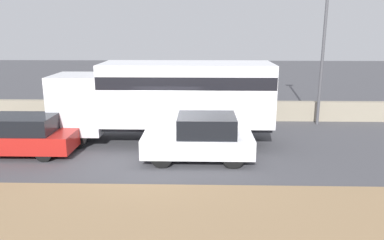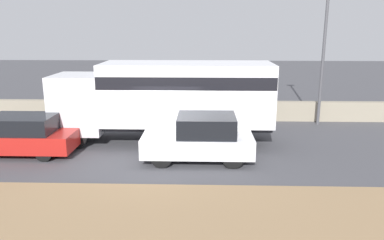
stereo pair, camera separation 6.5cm
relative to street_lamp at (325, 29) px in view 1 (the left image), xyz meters
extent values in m
plane|color=#47474C|center=(-6.91, -4.97, -4.54)|extent=(80.00, 80.00, 0.00)
cube|color=#937551|center=(-6.91, -10.39, -4.52)|extent=(60.00, 5.90, 0.04)
cube|color=gray|center=(-6.91, 0.72, -4.05)|extent=(60.00, 0.35, 0.99)
cylinder|color=#4C4C51|center=(0.00, 0.00, -0.69)|extent=(0.14, 0.14, 7.71)
cube|color=silver|center=(-10.58, -3.06, -2.92)|extent=(2.00, 2.12, 2.31)
cube|color=black|center=(-11.56, -3.06, -2.46)|extent=(0.06, 1.80, 1.02)
cube|color=#2D2D33|center=(-6.23, -3.06, -3.80)|extent=(6.71, 1.33, 0.25)
cube|color=white|center=(-6.23, -3.06, -2.48)|extent=(6.71, 2.41, 2.39)
cube|color=black|center=(-6.23, -3.06, -1.94)|extent=(6.68, 2.43, 0.48)
cylinder|color=black|center=(-10.58, -3.95, -4.03)|extent=(1.02, 0.28, 1.02)
cylinder|color=black|center=(-10.58, -2.17, -4.03)|extent=(1.02, 0.28, 1.02)
cylinder|color=black|center=(-4.38, -3.95, -4.03)|extent=(1.02, 0.28, 1.02)
cylinder|color=black|center=(-4.38, -2.17, -4.03)|extent=(1.02, 0.28, 1.02)
cylinder|color=black|center=(-5.72, -3.95, -4.03)|extent=(1.02, 0.28, 1.02)
cylinder|color=black|center=(-5.72, -2.17, -4.03)|extent=(1.02, 0.28, 1.02)
cube|color=silver|center=(-5.77, -5.15, -3.94)|extent=(3.88, 1.84, 0.67)
cube|color=black|center=(-5.46, -5.15, -3.26)|extent=(2.02, 1.69, 0.69)
cylinder|color=black|center=(-6.97, -5.95, -4.18)|extent=(0.72, 0.20, 0.72)
cylinder|color=black|center=(-6.97, -4.35, -4.18)|extent=(0.72, 0.20, 0.72)
cylinder|color=black|center=(-4.57, -5.95, -4.18)|extent=(0.72, 0.20, 0.72)
cylinder|color=black|center=(-4.57, -4.35, -4.18)|extent=(0.72, 0.20, 0.72)
cube|color=#B21E19|center=(-12.59, -4.71, -4.00)|extent=(4.55, 1.77, 0.64)
cube|color=black|center=(-12.23, -4.71, -3.38)|extent=(2.36, 1.63, 0.60)
cylinder|color=black|center=(-11.18, -5.47, -4.25)|extent=(0.59, 0.20, 0.59)
cylinder|color=black|center=(-11.18, -3.95, -4.25)|extent=(0.59, 0.20, 0.59)
camera|label=1|loc=(-5.63, -17.81, 0.10)|focal=35.00mm
camera|label=2|loc=(-5.57, -17.81, 0.10)|focal=35.00mm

